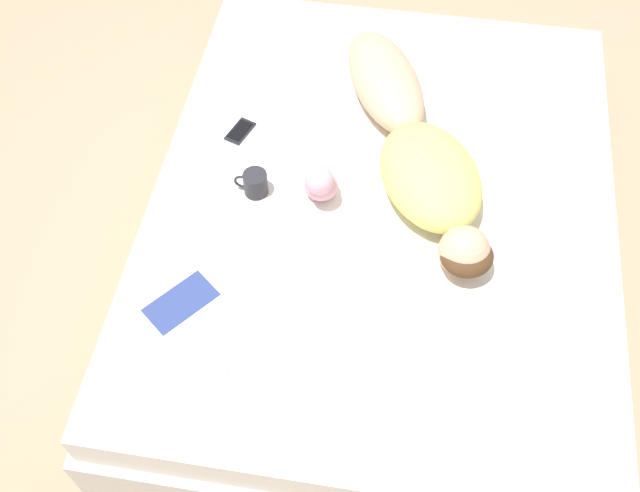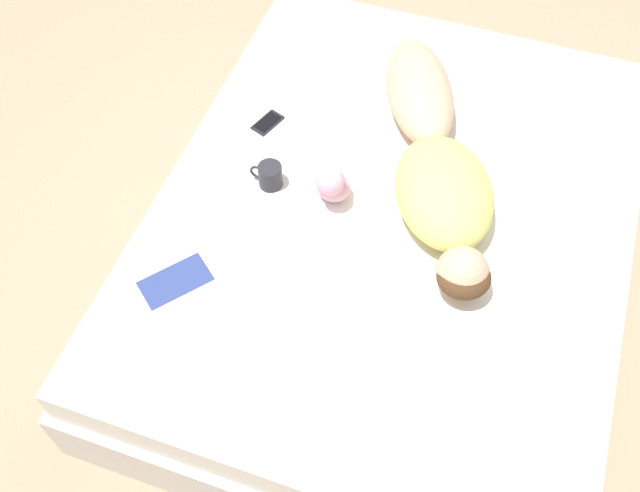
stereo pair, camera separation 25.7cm
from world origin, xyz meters
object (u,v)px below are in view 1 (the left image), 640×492
Objects in this scene: person at (416,145)px; cell_phone at (240,131)px; coffee_mug at (255,183)px; open_magazine at (198,322)px.

cell_phone is (0.69, -0.05, -0.09)m from person.
coffee_mug is at bearing 133.02° from cell_phone.
open_magazine is 0.86m from cell_phone.
person reaches higher than open_magazine.
open_magazine is 0.58m from coffee_mug.
coffee_mug reaches higher than open_magazine.
open_magazine is at bearing 82.82° from coffee_mug.
person is at bearing -157.19° from coffee_mug.
person is at bearing -89.25° from open_magazine.
person is 1.03m from open_magazine.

